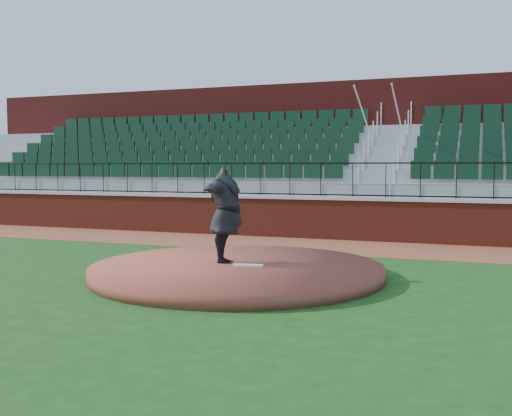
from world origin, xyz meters
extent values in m
plane|color=#174513|center=(0.00, 0.00, 0.00)|extent=(90.00, 90.00, 0.00)
cube|color=brown|center=(0.00, 5.40, 0.01)|extent=(34.00, 3.20, 0.01)
cube|color=maroon|center=(0.00, 7.00, 0.60)|extent=(34.00, 0.35, 1.20)
cube|color=#B7B7B7|center=(0.00, 7.00, 1.25)|extent=(34.00, 0.45, 0.10)
cube|color=maroon|center=(0.00, 12.52, 2.75)|extent=(34.00, 0.50, 5.50)
cylinder|color=brown|center=(0.05, 0.31, 0.12)|extent=(5.82, 5.82, 0.25)
cube|color=white|center=(0.34, 0.16, 0.27)|extent=(0.60, 0.27, 0.04)
imported|color=black|center=(-0.24, 0.42, 1.22)|extent=(1.11, 2.47, 1.95)
camera|label=1|loc=(4.60, -10.57, 2.20)|focal=41.85mm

